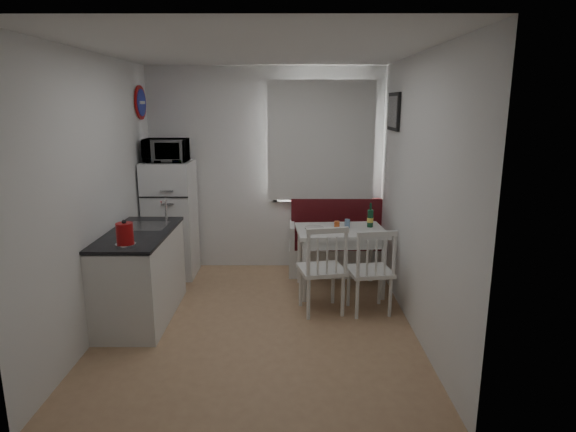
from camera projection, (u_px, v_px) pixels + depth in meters
name	position (u px, v px, depth m)	size (l,w,h in m)	color
floor	(259.00, 323.00, 4.81)	(3.00, 3.50, 0.02)	tan
ceiling	(255.00, 50.00, 4.22)	(3.00, 3.50, 0.02)	white
wall_back	(266.00, 170.00, 6.22)	(3.00, 0.02, 2.60)	white
wall_front	(238.00, 251.00, 2.81)	(3.00, 0.02, 2.60)	white
wall_left	(98.00, 195.00, 4.52)	(0.02, 3.50, 2.60)	white
wall_right	(417.00, 195.00, 4.51)	(0.02, 3.50, 2.60)	white
window	(321.00, 145.00, 6.11)	(1.22, 0.06, 1.47)	white
curtain	(321.00, 141.00, 6.03)	(1.35, 0.02, 1.50)	white
kitchen_counter	(141.00, 274.00, 4.86)	(0.62, 1.32, 1.16)	white
wall_sign	(141.00, 103.00, 5.74)	(0.40, 0.40, 0.03)	#1A2AA1
picture_frame	(394.00, 112.00, 5.41)	(0.04, 0.52, 0.42)	black
bench	(340.00, 249.00, 6.21)	(1.31, 0.51, 0.94)	white
dining_table	(340.00, 236.00, 5.50)	(1.04, 0.77, 0.74)	white
chair_left	(322.00, 261.00, 4.86)	(0.53, 0.51, 0.51)	white
chair_right	(372.00, 263.00, 4.87)	(0.49, 0.47, 0.49)	white
fridge	(171.00, 219.00, 6.01)	(0.58, 0.58, 1.45)	white
microwave	(166.00, 150.00, 5.77)	(0.50, 0.34, 0.28)	white
kettle	(125.00, 234.00, 4.24)	(0.18, 0.18, 0.24)	#A30D0E
wine_bottle	(370.00, 215.00, 5.54)	(0.07, 0.07, 0.28)	#154127
drinking_glass_orange	(337.00, 226.00, 5.42)	(0.06, 0.06, 0.11)	#DB5D24
drinking_glass_blue	(347.00, 224.00, 5.51)	(0.06, 0.06, 0.10)	#7399C5
plate	(314.00, 228.00, 5.49)	(0.22, 0.22, 0.02)	white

